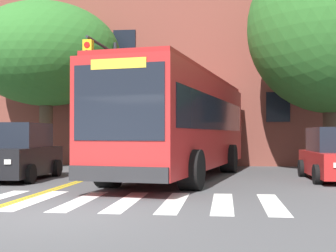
{
  "coord_description": "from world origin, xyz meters",
  "views": [
    {
      "loc": [
        3.27,
        -8.21,
        1.5
      ],
      "look_at": [
        1.4,
        7.01,
        1.78
      ],
      "focal_mm": 50.0,
      "sensor_mm": 36.0,
      "label": 1
    }
  ],
  "objects_px": {
    "car_grey_behind_bus": "(218,147)",
    "city_bus": "(182,122)",
    "car_black_near_lane": "(20,154)",
    "street_tree_curbside_small": "(46,55)",
    "traffic_light_overhead": "(105,80)",
    "street_tree_curbside_large": "(332,28)"
  },
  "relations": [
    {
      "from": "car_grey_behind_bus",
      "to": "city_bus",
      "type": "bearing_deg",
      "value": -96.95
    },
    {
      "from": "car_black_near_lane",
      "to": "street_tree_curbside_small",
      "type": "height_order",
      "value": "street_tree_curbside_small"
    },
    {
      "from": "city_bus",
      "to": "car_grey_behind_bus",
      "type": "relative_size",
      "value": 2.5
    },
    {
      "from": "street_tree_curbside_small",
      "to": "traffic_light_overhead",
      "type": "bearing_deg",
      "value": -31.11
    },
    {
      "from": "car_black_near_lane",
      "to": "traffic_light_overhead",
      "type": "height_order",
      "value": "traffic_light_overhead"
    },
    {
      "from": "street_tree_curbside_small",
      "to": "car_grey_behind_bus",
      "type": "bearing_deg",
      "value": 31.27
    },
    {
      "from": "city_bus",
      "to": "car_grey_behind_bus",
      "type": "xyz_separation_m",
      "value": [
        1.1,
        9.01,
        -1.07
      ]
    },
    {
      "from": "car_black_near_lane",
      "to": "street_tree_curbside_large",
      "type": "distance_m",
      "value": 12.77
    },
    {
      "from": "car_grey_behind_bus",
      "to": "traffic_light_overhead",
      "type": "distance_m",
      "value": 8.53
    },
    {
      "from": "car_grey_behind_bus",
      "to": "street_tree_curbside_small",
      "type": "relative_size",
      "value": 0.52
    },
    {
      "from": "city_bus",
      "to": "street_tree_curbside_small",
      "type": "distance_m",
      "value": 8.55
    },
    {
      "from": "car_black_near_lane",
      "to": "traffic_light_overhead",
      "type": "distance_m",
      "value": 5.06
    },
    {
      "from": "street_tree_curbside_large",
      "to": "car_black_near_lane",
      "type": "bearing_deg",
      "value": -158.8
    },
    {
      "from": "city_bus",
      "to": "street_tree_curbside_large",
      "type": "xyz_separation_m",
      "value": [
        5.71,
        2.89,
        3.8
      ]
    },
    {
      "from": "street_tree_curbside_large",
      "to": "traffic_light_overhead",
      "type": "bearing_deg",
      "value": -176.53
    },
    {
      "from": "car_black_near_lane",
      "to": "car_grey_behind_bus",
      "type": "distance_m",
      "value": 12.2
    },
    {
      "from": "city_bus",
      "to": "traffic_light_overhead",
      "type": "height_order",
      "value": "traffic_light_overhead"
    },
    {
      "from": "car_grey_behind_bus",
      "to": "street_tree_curbside_small",
      "type": "distance_m",
      "value": 10.02
    },
    {
      "from": "city_bus",
      "to": "car_black_near_lane",
      "type": "relative_size",
      "value": 2.88
    },
    {
      "from": "street_tree_curbside_large",
      "to": "city_bus",
      "type": "bearing_deg",
      "value": -153.12
    },
    {
      "from": "city_bus",
      "to": "traffic_light_overhead",
      "type": "relative_size",
      "value": 2.12
    },
    {
      "from": "car_grey_behind_bus",
      "to": "car_black_near_lane",
      "type": "bearing_deg",
      "value": -121.63
    }
  ]
}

